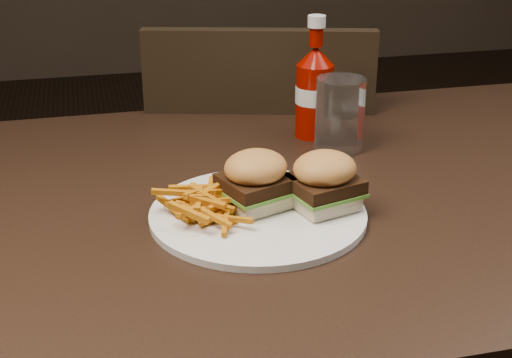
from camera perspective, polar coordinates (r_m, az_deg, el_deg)
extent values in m
cube|color=black|center=(1.03, 5.54, -1.46)|extent=(1.20, 0.80, 0.04)
cube|color=black|center=(1.63, 0.39, -3.14)|extent=(0.54, 0.54, 0.04)
cylinder|color=white|center=(0.92, 0.15, -2.82)|extent=(0.28, 0.28, 0.01)
cube|color=beige|center=(0.92, -0.02, -1.57)|extent=(0.09, 0.09, 0.02)
cube|color=beige|center=(0.92, 5.42, -1.65)|extent=(0.09, 0.09, 0.02)
cylinder|color=#7B0800|center=(1.19, 4.66, 6.22)|extent=(0.07, 0.07, 0.12)
cylinder|color=white|center=(1.13, 6.72, 5.01)|extent=(0.08, 0.08, 0.12)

